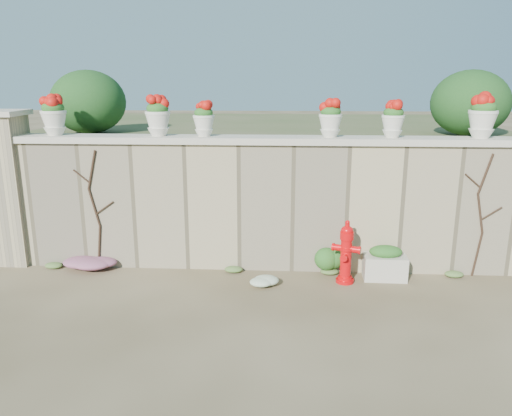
{
  "coord_description": "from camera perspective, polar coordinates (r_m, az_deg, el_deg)",
  "views": [
    {
      "loc": [
        0.28,
        -5.8,
        2.98
      ],
      "look_at": [
        -0.14,
        1.4,
        1.08
      ],
      "focal_mm": 35.0,
      "sensor_mm": 36.0,
      "label": 1
    }
  ],
  "objects": [
    {
      "name": "ground",
      "position": [
        6.52,
        0.53,
        -12.42
      ],
      "size": [
        80.0,
        80.0,
        0.0
      ],
      "primitive_type": "plane",
      "color": "#4B3E25",
      "rests_on": "ground"
    },
    {
      "name": "stone_wall",
      "position": [
        7.85,
        1.19,
        0.16
      ],
      "size": [
        8.0,
        0.4,
        2.0
      ],
      "primitive_type": "cube",
      "color": "tan",
      "rests_on": "ground"
    },
    {
      "name": "wall_cap",
      "position": [
        7.66,
        1.23,
        7.79
      ],
      "size": [
        8.1,
        0.52,
        0.1
      ],
      "primitive_type": "cube",
      "color": "beige",
      "rests_on": "stone_wall"
    },
    {
      "name": "gate_pillar",
      "position": [
        8.96,
        -26.39,
        2.12
      ],
      "size": [
        0.72,
        0.72,
        2.48
      ],
      "color": "tan",
      "rests_on": "ground"
    },
    {
      "name": "raised_fill",
      "position": [
        10.98,
        1.82,
        4.37
      ],
      "size": [
        9.0,
        6.0,
        2.0
      ],
      "primitive_type": "cube",
      "color": "#384C23",
      "rests_on": "ground"
    },
    {
      "name": "back_shrub_left",
      "position": [
        9.47,
        -18.61,
        11.42
      ],
      "size": [
        1.3,
        1.3,
        1.1
      ],
      "primitive_type": "ellipsoid",
      "color": "#143814",
      "rests_on": "raised_fill"
    },
    {
      "name": "back_shrub_right",
      "position": [
        9.34,
        23.29,
        10.96
      ],
      "size": [
        1.3,
        1.3,
        1.1
      ],
      "primitive_type": "ellipsoid",
      "color": "#143814",
      "rests_on": "raised_fill"
    },
    {
      "name": "vine_left",
      "position": [
        8.19,
        -17.91,
        -0.02
      ],
      "size": [
        0.6,
        0.04,
        1.91
      ],
      "color": "black",
      "rests_on": "ground"
    },
    {
      "name": "vine_right",
      "position": [
        8.19,
        24.32,
        -0.63
      ],
      "size": [
        0.6,
        0.04,
        1.91
      ],
      "color": "black",
      "rests_on": "ground"
    },
    {
      "name": "fire_hydrant",
      "position": [
        7.5,
        10.26,
        -4.95
      ],
      "size": [
        0.41,
        0.29,
        0.95
      ],
      "rotation": [
        0.0,
        0.0,
        -0.33
      ],
      "color": "red",
      "rests_on": "ground"
    },
    {
      "name": "planter_box",
      "position": [
        7.84,
        14.52,
        -6.15
      ],
      "size": [
        0.64,
        0.39,
        0.53
      ],
      "rotation": [
        0.0,
        0.0,
        -0.02
      ],
      "color": "beige",
      "rests_on": "ground"
    },
    {
      "name": "green_shrub",
      "position": [
        7.85,
        8.79,
        -5.53
      ],
      "size": [
        0.59,
        0.53,
        0.56
      ],
      "primitive_type": "ellipsoid",
      "color": "#1E5119",
      "rests_on": "ground"
    },
    {
      "name": "magenta_clump",
      "position": [
        8.31,
        -18.29,
        -6.03
      ],
      "size": [
        1.02,
        0.68,
        0.27
      ],
      "primitive_type": "ellipsoid",
      "color": "#C62796",
      "rests_on": "ground"
    },
    {
      "name": "white_flowers",
      "position": [
        7.35,
        0.88,
        -8.37
      ],
      "size": [
        0.52,
        0.41,
        0.19
      ],
      "primitive_type": "ellipsoid",
      "color": "white",
      "rests_on": "ground"
    },
    {
      "name": "urn_pot_0",
      "position": [
        8.41,
        -22.12,
        9.76
      ],
      "size": [
        0.39,
        0.39,
        0.61
      ],
      "color": "beige",
      "rests_on": "wall_cap"
    },
    {
      "name": "urn_pot_1",
      "position": [
        7.86,
        -11.16,
        10.25
      ],
      "size": [
        0.38,
        0.38,
        0.6
      ],
      "color": "beige",
      "rests_on": "wall_cap"
    },
    {
      "name": "urn_pot_2",
      "position": [
        7.72,
        -5.99,
        10.04
      ],
      "size": [
        0.33,
        0.33,
        0.51
      ],
      "color": "beige",
      "rests_on": "wall_cap"
    },
    {
      "name": "urn_pot_3",
      "position": [
        7.65,
        8.51,
        10.05
      ],
      "size": [
        0.35,
        0.35,
        0.55
      ],
      "color": "beige",
      "rests_on": "wall_cap"
    },
    {
      "name": "urn_pot_4",
      "position": [
        7.79,
        15.39,
        9.71
      ],
      "size": [
        0.34,
        0.34,
        0.53
      ],
      "color": "beige",
      "rests_on": "wall_cap"
    },
    {
      "name": "urn_pot_5",
      "position": [
        8.15,
        24.49,
        9.55
      ],
      "size": [
        0.42,
        0.42,
        0.65
      ],
      "color": "beige",
      "rests_on": "wall_cap"
    }
  ]
}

